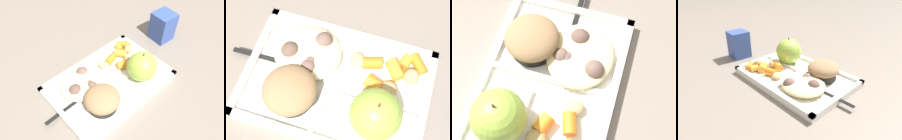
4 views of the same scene
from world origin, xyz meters
The scene contains 14 objects.
ground centered at (0.00, 0.00, 0.00)m, with size 6.00×6.00×0.00m, color slate.
lunch_tray centered at (0.00, 0.00, 0.01)m, with size 0.33×0.22×0.02m.
green_apple centered at (-0.08, 0.05, 0.05)m, with size 0.08×0.08×0.09m.
bran_muffin centered at (0.07, 0.05, 0.04)m, with size 0.09×0.09×0.05m.
carrot_slice_edge centered at (-0.06, -0.01, 0.02)m, with size 0.02×0.02×0.03m, color orange.
carrot_slice_back centered at (-0.05, -0.05, 0.02)m, with size 0.02×0.02×0.03m, color orange.
potato_chunk_large centered at (-0.09, -0.01, 0.02)m, with size 0.03×0.03×0.02m, color tan.
potato_chunk_corner centered at (-0.02, -0.05, 0.02)m, with size 0.03×0.03×0.02m, color tan.
egg_noodle_pile centered at (0.07, -0.04, 0.03)m, with size 0.12×0.11×0.03m, color beige.
meatball_back centered at (0.05, -0.01, 0.03)m, with size 0.03×0.03×0.03m, color brown.
meatball_front centered at (0.05, -0.02, 0.03)m, with size 0.03×0.03×0.03m, color brown.
meatball_side centered at (0.09, -0.03, 0.03)m, with size 0.04×0.04×0.04m, color brown.
meatball_center centered at (0.04, -0.07, 0.03)m, with size 0.03×0.03×0.03m, color brown.
plastic_fork centered at (0.11, -0.01, 0.01)m, with size 0.16×0.02×0.00m.
Camera 3 is at (-0.21, -0.09, 0.54)m, focal length 56.44 mm.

